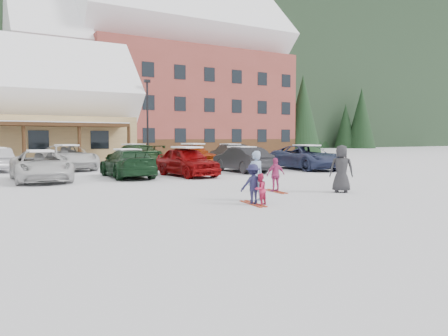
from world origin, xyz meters
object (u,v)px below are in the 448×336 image
child_magenta (276,175)px  parked_car_2 (40,166)px  adult_skier (255,176)px  parked_car_13 (230,154)px  alpine_hotel (169,82)px  lamp_post (147,116)px  parked_car_6 (307,157)px  parked_car_12 (193,155)px  child_navy (253,184)px  toddler_red (260,189)px  parked_car_3 (128,163)px  parked_car_4 (187,162)px  parked_car_11 (134,156)px  parked_car_10 (67,157)px  parked_car_5 (242,159)px  bystander_dark (341,169)px

child_magenta → parked_car_2: bearing=-43.5°
adult_skier → parked_car_13: adult_skier is taller
alpine_hotel → lamp_post: 17.54m
parked_car_6 → parked_car_12: bearing=127.5°
alpine_hotel → child_navy: size_ratio=26.28×
toddler_red → parked_car_3: size_ratio=0.19×
parked_car_3 → parked_car_4: bearing=167.4°
toddler_red → parked_car_12: (6.30, 17.21, 0.31)m
parked_car_4 → toddler_red: bearing=-107.4°
lamp_post → parked_car_12: lamp_post is taller
lamp_post → child_magenta: lamp_post is taller
toddler_red → parked_car_4: size_ratio=0.21×
child_magenta → parked_car_6: parked_car_6 is taller
toddler_red → parked_car_11: parked_car_11 is taller
parked_car_6 → parked_car_10: parked_car_10 is taller
lamp_post → parked_car_2: bearing=-127.2°
child_navy → child_magenta: 3.16m
parked_car_13 → parked_car_5: bearing=69.8°
adult_skier → parked_car_10: size_ratio=0.29×
bystander_dark → parked_car_3: bystander_dark is taller
parked_car_10 → parked_car_11: bearing=0.6°
alpine_hotel → parked_car_2: bearing=-123.2°
lamp_post → toddler_red: 24.80m
toddler_red → parked_car_2: size_ratio=0.19×
lamp_post → parked_car_13: lamp_post is taller
child_magenta → parked_car_5: bearing=-107.7°
alpine_hotel → parked_car_13: bearing=-101.6°
alpine_hotel → parked_car_2: (-18.29, -27.93, -7.94)m
parked_car_3 → parked_car_6: size_ratio=0.89×
adult_skier → parked_car_2: bearing=-66.2°
bystander_dark → lamp_post: bearing=-51.9°
parked_car_13 → child_magenta: bearing=70.3°
toddler_red → parked_car_3: parked_car_3 is taller
alpine_hotel → parked_car_5: size_ratio=7.16×
parked_car_6 → parked_car_13: bearing=106.7°
alpine_hotel → parked_car_5: 30.05m
lamp_post → parked_car_11: size_ratio=1.28×
alpine_hotel → adult_skier: (-13.33, -37.85, -7.85)m
parked_car_10 → parked_car_3: bearing=-85.1°
child_magenta → parked_car_3: bearing=-63.6°
alpine_hotel → parked_car_12: bearing=-109.1°
parked_car_5 → parked_car_4: bearing=13.5°
toddler_red → parked_car_4: bearing=-125.5°
parked_car_2 → alpine_hotel: bearing=57.6°
alpine_hotel → child_navy: 41.60m
parked_car_5 → toddler_red: bearing=60.8°
adult_skier → parked_car_10: adult_skier is taller
parked_car_11 → child_navy: bearing=74.0°
adult_skier → child_navy: bearing=47.6°
lamp_post → parked_car_2: 16.90m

